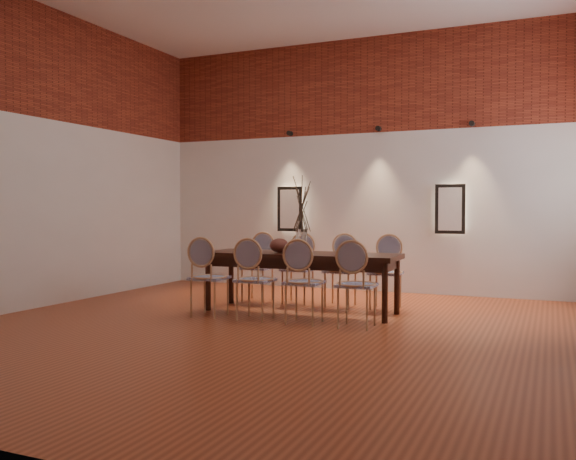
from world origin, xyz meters
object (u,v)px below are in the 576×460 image
at_px(chair_far_b, 298,269).
at_px(chair_near_d, 357,285).
at_px(chair_near_c, 304,282).
at_px(chair_far_a, 257,268).
at_px(bowl, 279,245).
at_px(chair_near_a, 209,277).
at_px(chair_near_b, 255,280).
at_px(chair_far_d, 386,273).
at_px(chair_far_c, 340,271).
at_px(vase, 302,241).
at_px(dining_table, 301,283).
at_px(book, 291,251).

bearing_deg(chair_far_b, chair_near_d, 132.34).
height_order(chair_near_c, chair_far_a, same).
height_order(chair_near_c, bowl, chair_near_c).
relative_size(chair_near_a, chair_near_b, 1.00).
xyz_separation_m(chair_near_a, chair_far_d, (1.83, 1.38, 0.00)).
bearing_deg(chair_near_d, chair_far_c, 114.50).
xyz_separation_m(vase, bowl, (-0.28, -0.05, -0.06)).
relative_size(chair_far_c, chair_far_d, 1.00).
distance_m(chair_near_b, chair_near_d, 1.23).
distance_m(dining_table, vase, 0.53).
bearing_deg(book, vase, -24.20).
bearing_deg(dining_table, chair_far_a, 143.81).
distance_m(chair_near_d, book, 1.37).
bearing_deg(chair_near_b, book, 79.71).
distance_m(chair_near_b, vase, 0.86).
relative_size(chair_near_c, chair_far_b, 1.00).
bearing_deg(chair_near_d, chair_near_b, -180.00).
relative_size(chair_far_a, chair_far_c, 1.00).
xyz_separation_m(chair_far_a, chair_far_c, (1.23, 0.02, 0.00)).
xyz_separation_m(chair_near_a, chair_near_b, (0.62, 0.01, 0.00)).
distance_m(chair_near_c, chair_far_d, 1.49).
xyz_separation_m(chair_far_d, vase, (-0.90, -0.69, 0.43)).
distance_m(chair_near_a, bowl, 0.98).
bearing_deg(chair_near_a, chair_far_c, 47.66).
bearing_deg(chair_far_d, chair_near_a, 36.19).
height_order(chair_far_a, chair_far_d, same).
xyz_separation_m(chair_near_a, chair_near_c, (1.23, 0.02, 0.00)).
height_order(dining_table, bowl, bowl).
bearing_deg(chair_near_c, chair_near_d, 0.00).
height_order(chair_near_b, chair_near_d, same).
bearing_deg(chair_far_a, bowl, 131.92).
height_order(chair_far_b, bowl, chair_far_b).
bearing_deg(chair_far_a, chair_far_d, -180.00).
bearing_deg(chair_near_b, dining_table, 65.50).
bearing_deg(chair_far_c, chair_far_d, -180.00).
relative_size(chair_near_b, chair_near_d, 1.00).
bearing_deg(chair_far_c, chair_near_c, 90.00).
distance_m(chair_far_a, bowl, 1.04).
relative_size(chair_near_b, chair_far_c, 1.00).
distance_m(chair_near_a, chair_far_d, 2.29).
distance_m(chair_far_b, chair_far_d, 1.23).
relative_size(chair_near_a, chair_far_b, 1.00).
xyz_separation_m(chair_near_b, bowl, (0.03, 0.63, 0.37)).
height_order(dining_table, chair_far_c, chair_far_c).
distance_m(chair_far_a, chair_far_b, 0.62).
bearing_deg(chair_far_a, chair_near_d, 143.81).
distance_m(dining_table, chair_far_d, 1.15).
bearing_deg(chair_far_b, chair_far_c, -180.00).
distance_m(chair_near_b, chair_far_b, 1.35).
xyz_separation_m(chair_near_b, book, (0.13, 0.76, 0.30)).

